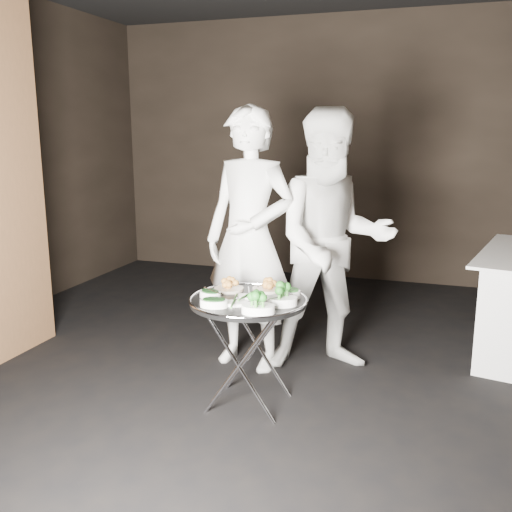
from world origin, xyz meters
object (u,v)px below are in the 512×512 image
(tray_stand, at_px, (248,348))
(serving_tray, at_px, (248,301))
(waiter_left, at_px, (249,240))
(waiter_right, at_px, (332,242))

(tray_stand, height_order, serving_tray, serving_tray)
(waiter_left, bearing_deg, tray_stand, -60.98)
(waiter_left, bearing_deg, waiter_right, 24.33)
(serving_tray, distance_m, waiter_right, 0.89)
(serving_tray, height_order, waiter_left, waiter_left)
(waiter_left, xyz_separation_m, waiter_right, (0.58, 0.14, -0.01))
(tray_stand, relative_size, serving_tray, 0.93)
(tray_stand, xyz_separation_m, waiter_left, (-0.21, 0.64, 0.57))
(tray_stand, height_order, waiter_left, waiter_left)
(waiter_left, height_order, waiter_right, waiter_left)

